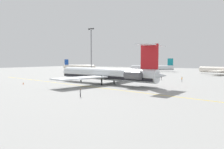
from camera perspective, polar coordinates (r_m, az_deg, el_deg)
The scene contains 12 objects.
ground at distance 56.64m, azimuth -9.52°, elevation -3.79°, with size 332.36×332.36×0.00m, color gray.
main_jetliner at distance 66.27m, azimuth -1.09°, elevation 0.15°, with size 40.40×35.74×11.76m.
airliner_far_left at distance 167.14m, azimuth -8.54°, elevation 2.03°, with size 26.96×26.91×8.13m.
airliner_mid_left at distance 143.91m, azimuth 10.36°, elevation 1.80°, with size 26.86×27.20×8.63m.
airliner_mid_right at distance 125.28m, azimuth 27.47°, elevation 1.09°, with size 27.19×27.23×8.27m.
ground_crew_near_nose at distance 92.26m, azimuth -5.28°, elevation -0.18°, with size 0.39×0.27×1.66m.
ground_crew_near_tail at distance 77.26m, azimuth 18.09°, elevation -1.06°, with size 0.29×0.45×1.79m.
ground_crew_portside at distance 81.84m, azimuth 13.00°, elevation -0.73°, with size 0.28×0.42×1.73m.
ground_crew_starboard at distance 44.03m, azimuth -8.40°, elevation -4.50°, with size 0.41×0.28×1.73m.
safety_cone_nose at distance 72.16m, azimuth -22.52°, elevation -2.18°, with size 0.40×0.40×0.55m, color #EA590F.
taxiway_centreline at distance 60.97m, azimuth -6.05°, elevation -3.21°, with size 105.42×0.36×0.01m, color gold.
light_mast at distance 131.33m, azimuth -5.54°, elevation 6.91°, with size 4.00×0.70×26.72m.
Camera 1 is at (37.72, -41.59, 7.43)m, focal length 34.40 mm.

